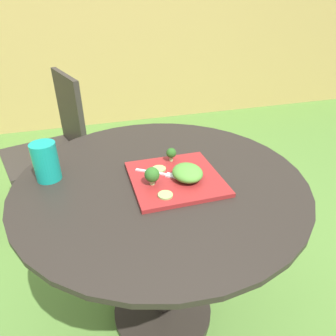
# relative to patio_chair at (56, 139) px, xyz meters

# --- Properties ---
(ground_plane) EXTENTS (12.00, 12.00, 0.00)m
(ground_plane) POSITION_rel_patio_chair_xyz_m (0.40, -0.94, -0.53)
(ground_plane) COLOR #568438
(bamboo_fence) EXTENTS (8.00, 0.08, 1.48)m
(bamboo_fence) POSITION_rel_patio_chair_xyz_m (0.40, 1.58, 0.21)
(bamboo_fence) COLOR tan
(bamboo_fence) RESTS_ON ground_plane
(patio_table) EXTENTS (0.97, 0.97, 0.75)m
(patio_table) POSITION_rel_patio_chair_xyz_m (0.40, -0.94, -0.03)
(patio_table) COLOR #28231E
(patio_table) RESTS_ON ground_plane
(patio_chair) EXTENTS (0.55, 0.55, 0.90)m
(patio_chair) POSITION_rel_patio_chair_xyz_m (0.00, 0.00, 0.00)
(patio_chair) COLOR #332D28
(patio_chair) RESTS_ON ground_plane
(salad_plate) EXTENTS (0.29, 0.29, 0.01)m
(salad_plate) POSITION_rel_patio_chair_xyz_m (0.44, -0.97, 0.23)
(salad_plate) COLOR maroon
(salad_plate) RESTS_ON patio_table
(drinking_glass) EXTENTS (0.08, 0.08, 0.13)m
(drinking_glass) POSITION_rel_patio_chair_xyz_m (0.04, -0.84, 0.28)
(drinking_glass) COLOR #149989
(drinking_glass) RESTS_ON patio_table
(fork) EXTENTS (0.14, 0.10, 0.00)m
(fork) POSITION_rel_patio_chair_xyz_m (0.40, -0.95, 0.24)
(fork) COLOR silver
(fork) RESTS_ON salad_plate
(lettuce_mound) EXTENTS (0.10, 0.11, 0.05)m
(lettuce_mound) POSITION_rel_patio_chair_xyz_m (0.47, -1.00, 0.26)
(lettuce_mound) COLOR #519338
(lettuce_mound) RESTS_ON salad_plate
(broccoli_floret_0) EXTENTS (0.05, 0.05, 0.06)m
(broccoli_floret_0) POSITION_rel_patio_chair_xyz_m (0.36, -1.00, 0.27)
(broccoli_floret_0) COLOR #99B770
(broccoli_floret_0) RESTS_ON salad_plate
(broccoli_floret_1) EXTENTS (0.04, 0.04, 0.05)m
(broccoli_floret_1) POSITION_rel_patio_chair_xyz_m (0.46, -0.87, 0.26)
(broccoli_floret_1) COLOR #99B770
(broccoli_floret_1) RESTS_ON salad_plate
(cucumber_slice_0) EXTENTS (0.05, 0.05, 0.01)m
(cucumber_slice_0) POSITION_rel_patio_chair_xyz_m (0.38, -1.07, 0.24)
(cucumber_slice_0) COLOR #8EB766
(cucumber_slice_0) RESTS_ON salad_plate
(cucumber_slice_1) EXTENTS (0.05, 0.05, 0.01)m
(cucumber_slice_1) POSITION_rel_patio_chair_xyz_m (0.40, -0.91, 0.24)
(cucumber_slice_1) COLOR #8EB766
(cucumber_slice_1) RESTS_ON salad_plate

